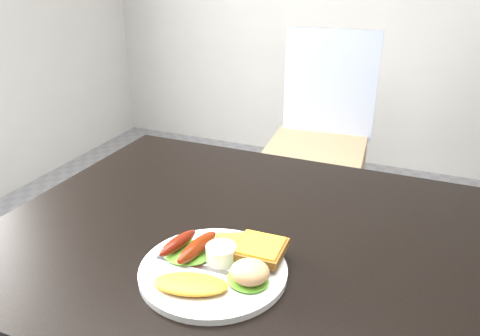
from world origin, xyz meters
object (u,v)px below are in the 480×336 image
object	(u,v)px
dining_chair	(316,150)
person	(280,148)
plate	(213,270)
dining_table	(292,250)

from	to	relation	value
dining_chair	person	distance (m)	0.53
person	plate	xyz separation A→B (m)	(0.16, -0.87, 0.12)
dining_table	person	world-z (taller)	person
person	dining_table	bearing A→B (deg)	125.56
dining_table	person	bearing A→B (deg)	109.88
dining_chair	person	world-z (taller)	person
dining_chair	plate	distance (m)	1.41
dining_chair	plate	size ratio (longest dim) A/B	1.67
dining_table	dining_chair	world-z (taller)	dining_table
dining_table	plate	distance (m)	0.18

